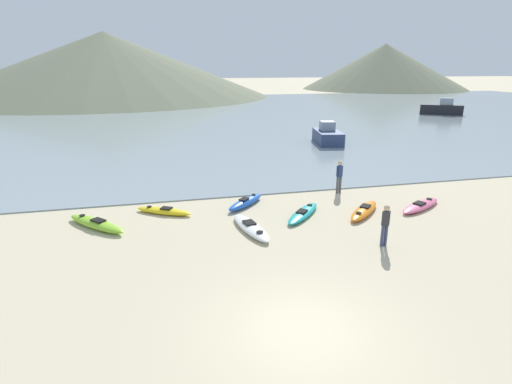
% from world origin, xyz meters
% --- Properties ---
extents(ground_plane, '(400.00, 400.00, 0.00)m').
position_xyz_m(ground_plane, '(0.00, 0.00, 0.00)').
color(ground_plane, '#C6B793').
extents(bay_water, '(160.00, 70.00, 0.06)m').
position_xyz_m(bay_water, '(0.00, 45.89, 0.03)').
color(bay_water, gray).
rests_on(bay_water, ground_plane).
extents(far_hill_midright, '(66.92, 66.92, 12.91)m').
position_xyz_m(far_hill_midright, '(-13.32, 83.03, 6.46)').
color(far_hill_midright, '#6B7056').
rests_on(far_hill_midright, ground_plane).
extents(far_hill_right, '(43.90, 43.90, 11.90)m').
position_xyz_m(far_hill_right, '(57.49, 95.16, 5.95)').
color(far_hill_right, '#6B7056').
rests_on(far_hill_right, ground_plane).
extents(kayak_on_sand_0, '(2.64, 1.87, 0.31)m').
position_xyz_m(kayak_on_sand_0, '(-3.28, 9.31, 0.13)').
color(kayak_on_sand_0, yellow).
rests_on(kayak_on_sand_0, ground_plane).
extents(kayak_on_sand_1, '(3.03, 2.14, 0.32)m').
position_xyz_m(kayak_on_sand_1, '(8.44, 7.28, 0.14)').
color(kayak_on_sand_1, '#E5668C').
rests_on(kayak_on_sand_1, ground_plane).
extents(kayak_on_sand_2, '(2.50, 2.74, 0.30)m').
position_xyz_m(kayak_on_sand_2, '(2.74, 7.60, 0.13)').
color(kayak_on_sand_2, teal).
rests_on(kayak_on_sand_2, ground_plane).
extents(kayak_on_sand_3, '(2.29, 2.31, 0.41)m').
position_xyz_m(kayak_on_sand_3, '(0.52, 9.49, 0.18)').
color(kayak_on_sand_3, blue).
rests_on(kayak_on_sand_3, ground_plane).
extents(kayak_on_sand_4, '(2.78, 2.89, 0.39)m').
position_xyz_m(kayak_on_sand_4, '(-6.02, 8.32, 0.17)').
color(kayak_on_sand_4, '#8CCC2D').
rests_on(kayak_on_sand_4, ground_plane).
extents(kayak_on_sand_5, '(2.61, 2.60, 0.36)m').
position_xyz_m(kayak_on_sand_5, '(5.50, 7.22, 0.16)').
color(kayak_on_sand_5, orange).
rests_on(kayak_on_sand_5, ground_plane).
extents(kayak_on_sand_6, '(1.35, 3.22, 0.32)m').
position_xyz_m(kayak_on_sand_6, '(0.12, 6.54, 0.14)').
color(kayak_on_sand_6, white).
rests_on(kayak_on_sand_6, ground_plane).
extents(person_near_foreground, '(0.33, 0.25, 1.61)m').
position_xyz_m(person_near_foreground, '(4.58, 3.99, 0.92)').
color(person_near_foreground, '#384260').
rests_on(person_near_foreground, ground_plane).
extents(person_near_waterline, '(0.35, 0.24, 1.73)m').
position_xyz_m(person_near_waterline, '(5.67, 10.33, 0.99)').
color(person_near_waterline, '#4C4C4C').
rests_on(person_near_waterline, ground_plane).
extents(moored_boat_1, '(5.11, 3.99, 2.18)m').
position_xyz_m(moored_boat_1, '(33.51, 38.81, 0.82)').
color(moored_boat_1, black).
rests_on(moored_boat_1, bay_water).
extents(moored_boat_2, '(2.58, 4.18, 1.80)m').
position_xyz_m(moored_boat_2, '(10.53, 23.20, 0.69)').
color(moored_boat_2, navy).
rests_on(moored_boat_2, bay_water).
extents(moored_boat_3, '(4.09, 2.99, 1.13)m').
position_xyz_m(moored_boat_3, '(-25.73, 59.02, 0.62)').
color(moored_boat_3, white).
rests_on(moored_boat_3, bay_water).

